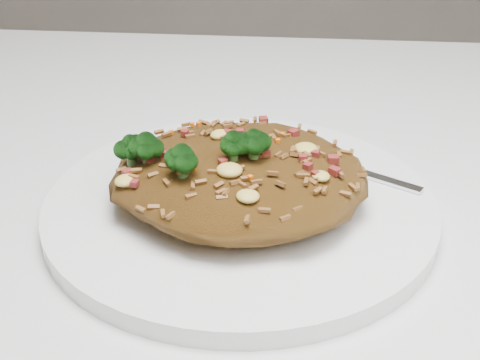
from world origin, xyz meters
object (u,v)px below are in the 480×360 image
(dining_table, at_px, (299,289))
(plate, at_px, (240,206))
(fried_rice, at_px, (238,167))
(fork, at_px, (334,164))

(dining_table, distance_m, plate, 0.11)
(fried_rice, bearing_deg, plate, 20.71)
(plate, distance_m, fried_rice, 0.03)
(dining_table, xyz_separation_m, fried_rice, (-0.05, -0.03, 0.13))
(plate, relative_size, fork, 1.92)
(plate, xyz_separation_m, fried_rice, (-0.00, -0.00, 0.03))
(plate, bearing_deg, dining_table, 32.90)
(dining_table, height_order, fork, fork)
(dining_table, bearing_deg, fork, 47.47)
(dining_table, relative_size, fried_rice, 6.57)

